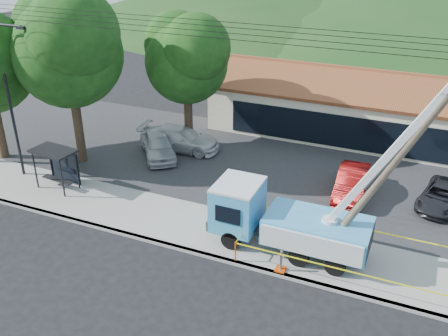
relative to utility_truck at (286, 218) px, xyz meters
name	(u,v)px	position (x,y,z in m)	size (l,w,h in m)	color
ground	(198,288)	(-2.49, -4.01, -1.74)	(120.00, 120.00, 0.00)	black
curb	(218,258)	(-2.49, -1.91, -1.66)	(60.00, 0.25, 0.15)	#9A9790
sidewalk	(234,236)	(-2.49, -0.01, -1.66)	(60.00, 4.00, 0.15)	#9A9790
parking_lot	(284,169)	(-2.49, 7.99, -1.69)	(60.00, 12.00, 0.10)	#28282B
strip_mall	(374,109)	(1.51, 15.97, 0.15)	(22.50, 8.53, 4.67)	beige
streetlight	(10,91)	(-16.27, 0.99, 3.57)	(2.13, 0.22, 9.00)	black
tree_west_near	(67,42)	(-14.49, 3.99, 5.79)	(7.56, 6.72, 10.80)	#332316
tree_lot	(186,54)	(-9.49, 8.99, 4.47)	(6.30, 5.60, 8.94)	#332316
hill_west	(273,27)	(-17.49, 50.99, -1.74)	(78.40, 56.00, 28.00)	#153A15
utility_truck	(286,218)	(0.00, 0.00, 0.00)	(10.23, 3.84, 10.17)	black
leaning_pole	(399,156)	(4.30, 0.01, 3.87)	(5.11, 1.91, 10.06)	#4F3D33
bus_shelter	(57,159)	(-13.41, 0.62, 0.12)	(2.57, 1.74, 2.34)	black
caution_tape	(348,251)	(2.91, -0.17, -0.86)	(9.27, 3.43, 0.99)	#D6430B
car_silver	(159,158)	(-10.38, 6.44, -1.74)	(1.84, 4.57, 1.56)	#ABADB3
car_red	(350,196)	(1.87, 6.28, -1.74)	(1.56, 4.47, 1.47)	maroon
car_white	(180,151)	(-9.65, 7.94, -1.74)	(2.17, 5.33, 1.55)	silver
car_dark	(439,207)	(6.47, 6.95, -1.74)	(1.95, 4.22, 1.17)	black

